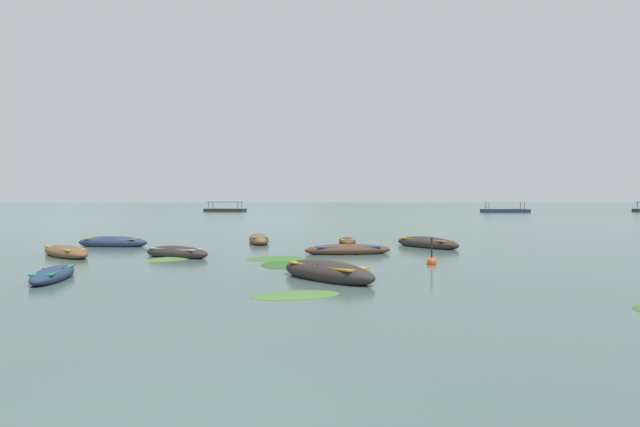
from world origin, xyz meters
name	(u,v)px	position (x,y,z in m)	size (l,w,h in m)	color
ground_plane	(369,202)	(0.00, 1500.00, 0.00)	(6000.00, 6000.00, 0.00)	#425B56
mountain_0	(57,175)	(-1472.27, 2237.08, 127.56)	(1012.15, 1012.15, 255.13)	slate
mountain_1	(229,165)	(-631.41, 2215.60, 164.61)	(1029.37, 1029.37, 329.21)	slate
mountain_2	(403,171)	(151.63, 2260.72, 137.81)	(1079.66, 1079.66, 275.61)	slate
rowboat_0	(348,250)	(1.16, 18.71, 0.18)	(4.33, 2.15, 0.59)	#4C3323
rowboat_1	(327,272)	(0.83, 10.81, 0.24)	(3.80, 3.63, 0.76)	#2D2826
rowboat_2	(259,239)	(-4.43, 24.36, 0.21)	(2.31, 4.49, 0.69)	brown
rowboat_3	(113,242)	(-12.00, 21.33, 0.22)	(4.03, 1.28, 0.71)	navy
rowboat_4	(176,253)	(-6.43, 16.50, 0.20)	(3.60, 2.22, 0.64)	#2D2826
rowboat_5	(65,252)	(-11.64, 16.43, 0.19)	(4.15, 3.70, 0.62)	brown
rowboat_6	(427,243)	(5.31, 22.55, 0.22)	(3.80, 4.18, 0.71)	#2D2826
rowboat_7	(53,275)	(-7.92, 9.94, 0.16)	(1.83, 3.41, 0.50)	navy
rowboat_8	(347,241)	(0.87, 24.56, 0.15)	(1.24, 3.13, 0.46)	#4C3323
ferry_1	(225,210)	(-31.65, 109.95, 0.45)	(9.82, 4.31, 2.54)	#2D2826
ferry_2	(505,210)	(31.99, 109.01, 0.45)	(9.90, 3.99, 2.54)	navy
mooring_buoy	(432,262)	(4.64, 15.03, 0.11)	(0.39, 0.39, 1.19)	#DB4C1E
weed_patch_0	(276,259)	(-1.85, 16.27, 0.00)	(2.62, 1.83, 0.14)	#38662D
weed_patch_1	(284,265)	(-1.16, 14.21, 0.00)	(1.80, 2.55, 0.14)	#2D5628
weed_patch_2	(189,253)	(-6.45, 18.15, 0.00)	(2.00, 1.47, 0.14)	#38662D
weed_patch_3	(173,259)	(-6.34, 15.84, 0.00)	(1.30, 2.74, 0.14)	#477033
weed_patch_6	(296,295)	(0.22, 8.01, 0.00)	(1.24, 2.44, 0.14)	#477033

